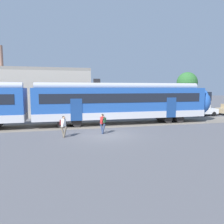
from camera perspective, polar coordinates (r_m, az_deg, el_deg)
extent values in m
plane|color=#515156|center=(17.69, -1.55, -6.06)|extent=(160.00, 160.00, 0.00)
cube|color=slate|center=(22.85, -24.88, -3.83)|extent=(80.00, 4.40, 0.01)
cube|color=silver|center=(23.28, 2.63, -0.48)|extent=(18.00, 3.06, 0.70)
cube|color=#2351A3|center=(23.15, 2.65, 3.34)|extent=(18.00, 3.00, 2.40)
cube|color=black|center=(21.70, 3.82, 3.66)|extent=(16.56, 0.03, 0.90)
cube|color=navy|center=(23.77, 15.23, 1.15)|extent=(1.10, 0.04, 2.10)
cube|color=navy|center=(20.78, -9.29, 0.58)|extent=(1.10, 0.04, 2.10)
cylinder|color=#A4A4A9|center=(23.12, 2.67, 6.75)|extent=(17.64, 0.70, 0.70)
cube|color=black|center=(22.50, -3.98, 8.16)|extent=(0.70, 0.12, 0.40)
cylinder|color=black|center=(25.87, 16.06, -1.38)|extent=(0.90, 2.40, 0.90)
cylinder|color=black|center=(25.20, 13.31, -1.50)|extent=(0.90, 2.40, 0.90)
cylinder|color=black|center=(22.45, -9.39, -2.35)|extent=(0.90, 2.40, 0.90)
cylinder|color=black|center=(22.38, -12.97, -2.45)|extent=(0.90, 2.40, 0.90)
ellipsoid|color=#2351A3|center=(27.50, 22.08, 2.62)|extent=(1.80, 2.85, 2.95)
cube|color=black|center=(27.69, 22.71, 3.85)|extent=(0.40, 2.40, 1.00)
cylinder|color=#6B6051|center=(17.12, -12.19, -5.15)|extent=(0.38, 0.30, 0.87)
cylinder|color=#6B6051|center=(17.40, -12.77, -4.98)|extent=(0.38, 0.30, 0.87)
cube|color=silver|center=(17.14, -12.54, -2.74)|extent=(0.38, 0.43, 0.56)
cylinder|color=silver|center=(17.37, -12.45, -2.78)|extent=(0.26, 0.20, 0.52)
cylinder|color=silver|center=(16.91, -12.62, -3.03)|extent=(0.26, 0.20, 0.52)
sphere|color=tan|center=(17.07, -12.51, -1.45)|extent=(0.22, 0.22, 0.22)
sphere|color=black|center=(17.08, -12.57, -1.34)|extent=(0.20, 0.20, 0.20)
cube|color=maroon|center=(17.21, -13.08, -2.64)|extent=(0.27, 0.32, 0.40)
cylinder|color=navy|center=(18.32, -2.70, -4.27)|extent=(0.36, 0.35, 0.87)
cylinder|color=navy|center=(18.02, -2.25, -4.44)|extent=(0.36, 0.35, 0.87)
cube|color=red|center=(18.05, -2.49, -2.14)|extent=(0.42, 0.43, 0.56)
cylinder|color=red|center=(17.83, -2.64, -2.41)|extent=(0.24, 0.23, 0.52)
cylinder|color=red|center=(18.29, -2.34, -2.19)|extent=(0.24, 0.23, 0.52)
sphere|color=tan|center=(18.01, -2.55, -0.91)|extent=(0.22, 0.22, 0.22)
sphere|color=black|center=(18.00, -2.49, -0.82)|extent=(0.20, 0.20, 0.20)
cube|color=#235633|center=(17.96, -2.00, -2.12)|extent=(0.31, 0.31, 0.40)
cube|color=silver|center=(32.36, 22.52, 0.21)|extent=(4.02, 1.70, 0.68)
cube|color=silver|center=(32.21, 22.36, 1.30)|extent=(1.92, 1.47, 0.56)
cube|color=black|center=(32.80, 23.67, 1.25)|extent=(0.14, 1.37, 0.48)
cylinder|color=black|center=(33.76, 23.36, -0.17)|extent=(0.60, 0.21, 0.60)
cylinder|color=black|center=(32.56, 25.06, -0.47)|extent=(0.60, 0.21, 0.60)
cylinder|color=black|center=(32.28, 19.91, -0.31)|extent=(0.60, 0.21, 0.60)
cylinder|color=black|center=(31.03, 21.55, -0.62)|extent=(0.60, 0.21, 0.60)
cylinder|color=black|center=(35.24, 26.18, -0.05)|extent=(0.60, 0.21, 0.60)
cube|color=#B2A899|center=(31.27, -19.03, 4.49)|extent=(14.03, 5.00, 6.00)
cube|color=gray|center=(31.35, -19.24, 10.34)|extent=(14.03, 5.00, 0.40)
cylinder|color=#8C6656|center=(32.11, -27.01, 12.42)|extent=(0.50, 0.50, 3.20)
cylinder|color=brown|center=(36.13, 18.87, 2.75)|extent=(0.32, 0.32, 3.57)
sphere|color=#2D662D|center=(36.09, 19.03, 7.33)|extent=(3.16, 3.16, 3.16)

